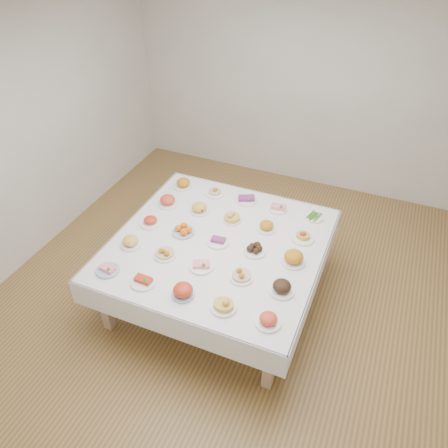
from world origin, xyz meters
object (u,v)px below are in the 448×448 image
at_px(display_table, 218,248).
at_px(dish_0, 108,269).
at_px(dish_12, 218,240).
at_px(dish_24, 314,217).

distance_m(display_table, dish_0, 1.11).
xyz_separation_m(dish_12, dish_24, (0.79, 0.78, -0.01)).
bearing_deg(dish_0, dish_12, 44.90).
xyz_separation_m(dish_0, dish_24, (1.57, 1.56, -0.01)).
distance_m(dish_0, dish_24, 2.21).
bearing_deg(dish_0, dish_24, 44.84).
relative_size(display_table, dish_0, 9.76).
height_order(display_table, dish_24, dish_24).
bearing_deg(dish_0, display_table, 45.09).
bearing_deg(dish_12, dish_24, 44.78).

